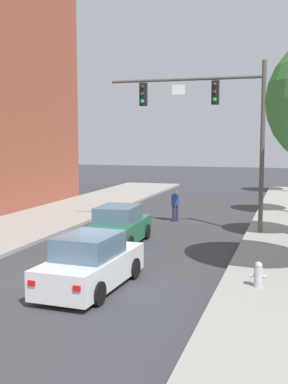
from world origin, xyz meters
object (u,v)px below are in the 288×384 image
at_px(traffic_signal_mast, 217,114).
at_px(car_following_white, 91,264).
at_px(car_lead_green, 119,227).
at_px(fire_hydrant, 258,274).
at_px(pedestrian_crossing_road, 175,204).

distance_m(traffic_signal_mast, car_following_white, 10.61).
xyz_separation_m(car_lead_green, fire_hydrant, (5.86, -4.60, -0.22)).
bearing_deg(traffic_signal_mast, fire_hydrant, -72.95).
bearing_deg(pedestrian_crossing_road, fire_hydrant, -65.00).
height_order(traffic_signal_mast, fire_hydrant, traffic_signal_mast).
distance_m(car_following_white, pedestrian_crossing_road, 11.77).
height_order(car_lead_green, fire_hydrant, car_lead_green).
bearing_deg(fire_hydrant, traffic_signal_mast, 107.05).
xyz_separation_m(traffic_signal_mast, pedestrian_crossing_road, (-2.46, 2.46, -4.45)).
height_order(traffic_signal_mast, car_following_white, traffic_signal_mast).
height_order(car_following_white, pedestrian_crossing_road, pedestrian_crossing_road).
distance_m(pedestrian_crossing_road, fire_hydrant, 11.78).
relative_size(car_following_white, fire_hydrant, 5.98).
relative_size(car_following_white, pedestrian_crossing_road, 2.63).
xyz_separation_m(car_following_white, pedestrian_crossing_road, (-0.34, 11.76, 0.19)).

